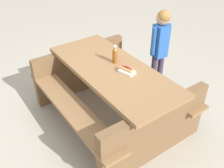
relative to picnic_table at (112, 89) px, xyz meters
name	(u,v)px	position (x,y,z in m)	size (l,w,h in m)	color
ground_plane	(112,116)	(0.00, 0.00, -0.44)	(30.00, 30.00, 0.00)	#ADA599
picnic_table	(112,89)	(0.00, 0.00, 0.00)	(2.15, 1.89, 0.75)	olive
soda_bottle	(115,55)	(-0.05, 0.12, 0.41)	(0.06, 0.06, 0.23)	brown
hotdog_tray	(127,71)	(0.20, 0.01, 0.34)	(0.18, 0.11, 0.08)	white
child_in_coat	(160,41)	(0.13, 0.94, 0.33)	(0.23, 0.28, 1.21)	#3F334C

